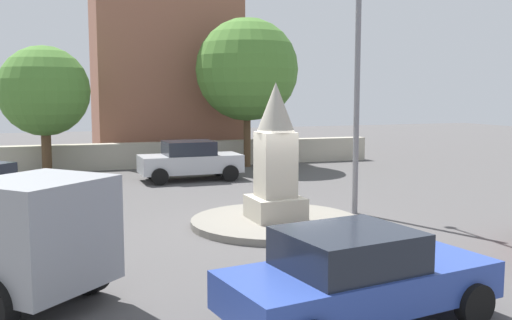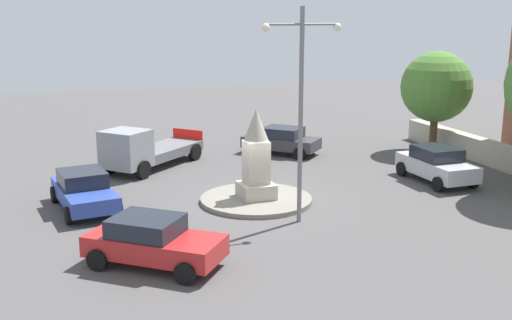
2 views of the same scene
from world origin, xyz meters
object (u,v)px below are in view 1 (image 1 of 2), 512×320
Objects in this scene: corner_building at (160,61)px; tree_near_wall at (247,70)px; car_blue_waiting at (356,276)px; streetlamp at (358,56)px; tree_mid_cluster at (44,91)px; car_silver_parked_right at (190,160)px; monument at (276,157)px.

tree_near_wall is at bearing -160.00° from corner_building.
car_blue_waiting is 0.64× the size of tree_near_wall.
streetlamp is 14.07m from tree_mid_cluster.
car_silver_parked_right is at bearing 174.61° from corner_building.
car_blue_waiting is (-6.42, 1.37, -1.05)m from monument.
monument is 0.89× the size of car_silver_parked_right.
monument is at bearing -12.01° from car_blue_waiting.
corner_building reaches higher than tree_mid_cluster.
corner_building is 1.51× the size of tree_near_wall.
streetlamp is at bearing -174.12° from corner_building.
car_silver_parked_right is 6.92m from tree_mid_cluster.
car_silver_parked_right is 11.24m from corner_building.
corner_building is 7.59m from tree_near_wall.
streetlamp is 0.72× the size of corner_building.
tree_mid_cluster is (0.40, 8.80, -0.99)m from tree_near_wall.
corner_building is at bearing -2.60° from monument.
monument is at bearing -156.09° from tree_mid_cluster.
car_silver_parked_right is 6.04m from tree_near_wall.
tree_near_wall is at bearing -47.92° from car_silver_parked_right.
tree_mid_cluster is at bearing 87.40° from tree_near_wall.
corner_building reaches higher than streetlamp.
car_silver_parked_right is 0.73× the size of tree_mid_cluster.
streetlamp is 11.09m from tree_near_wall.
streetlamp is 1.70× the size of car_blue_waiting.
streetlamp is 9.13m from car_silver_parked_right.
monument is 0.66× the size of tree_mid_cluster.
car_blue_waiting is 0.81× the size of tree_mid_cluster.
tree_near_wall is at bearing -3.67° from streetlamp.
car_silver_parked_right is (8.49, 0.12, -0.99)m from monument.
monument is 3.87m from streetlamp.
streetlamp is at bearing -160.11° from car_silver_parked_right.
monument is at bearing -179.21° from car_silver_parked_right.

